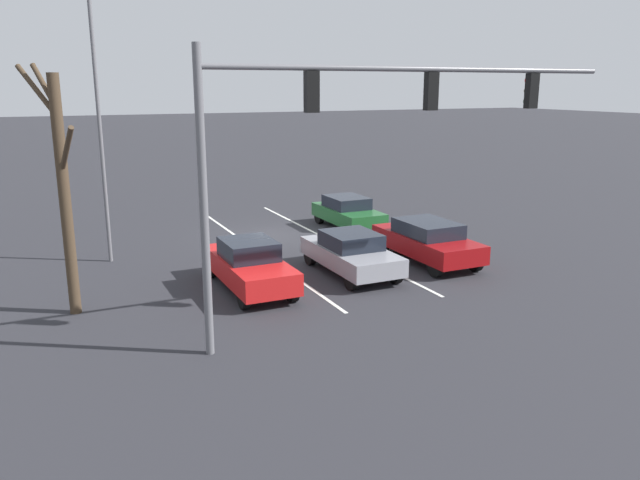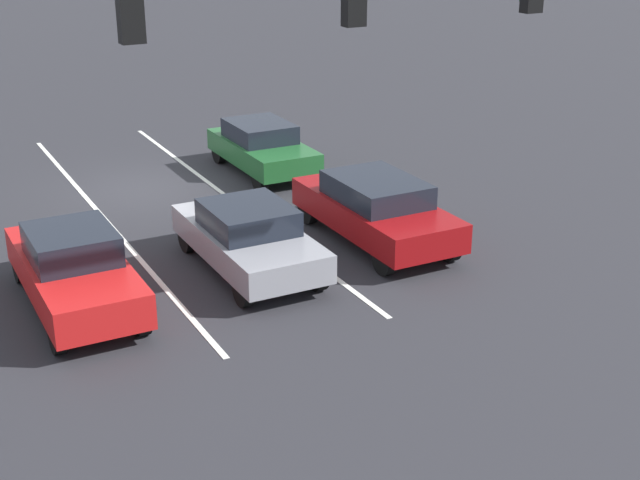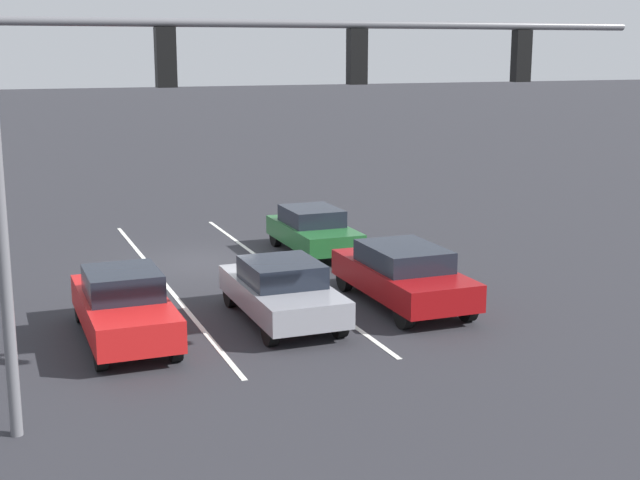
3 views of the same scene
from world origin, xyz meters
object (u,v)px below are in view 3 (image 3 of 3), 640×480
car_darkgreen_leftlane_second (313,230)px  traffic_signal_gantry (233,103)px  car_maroon_leftlane_front (403,274)px  car_gray_midlane_front (282,290)px  car_red_rightlane_front (124,306)px

car_darkgreen_leftlane_second → traffic_signal_gantry: size_ratio=0.34×
car_maroon_leftlane_front → car_gray_midlane_front: bearing=3.1°
car_red_rightlane_front → traffic_signal_gantry: 6.35m
car_gray_midlane_front → car_darkgreen_leftlane_second: car_gray_midlane_front is taller
car_darkgreen_leftlane_second → traffic_signal_gantry: (5.40, 10.56, 4.57)m
car_red_rightlane_front → traffic_signal_gantry: size_ratio=0.39×
car_red_rightlane_front → car_gray_midlane_front: size_ratio=1.05×
car_red_rightlane_front → traffic_signal_gantry: (-1.34, 4.24, 4.53)m
car_maroon_leftlane_front → traffic_signal_gantry: size_ratio=0.40×
car_darkgreen_leftlane_second → traffic_signal_gantry: 12.70m
car_gray_midlane_front → traffic_signal_gantry: (2.28, 4.33, 4.56)m
car_maroon_leftlane_front → car_gray_midlane_front: (3.19, 0.17, -0.05)m
car_darkgreen_leftlane_second → traffic_signal_gantry: traffic_signal_gantry is taller
car_gray_midlane_front → car_red_rightlane_front: bearing=1.3°
car_maroon_leftlane_front → car_darkgreen_leftlane_second: 6.05m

